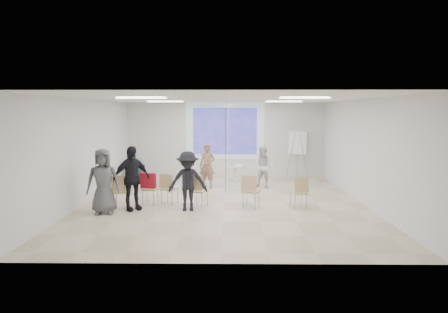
{
  "coord_description": "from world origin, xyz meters",
  "views": [
    {
      "loc": [
        0.13,
        -10.76,
        2.65
      ],
      "look_at": [
        0.0,
        0.8,
        1.25
      ],
      "focal_mm": 30.0,
      "sensor_mm": 36.0,
      "label": 1
    }
  ],
  "objects_px": {
    "audience_left": "(131,174)",
    "av_cart": "(136,170)",
    "laptop": "(170,187)",
    "chair_center": "(198,188)",
    "player_left": "(207,163)",
    "chair_far_left": "(121,189)",
    "audience_mid": "(188,177)",
    "player_right": "(264,165)",
    "pedestal_table": "(235,174)",
    "chair_right_inner": "(250,189)",
    "chair_left_inner": "(168,186)",
    "chair_right_far": "(300,190)",
    "audience_outer": "(103,177)",
    "chair_left_mid": "(149,187)",
    "flipchart_easel": "(297,142)"
  },
  "relations": [
    {
      "from": "chair_center",
      "to": "flipchart_easel",
      "type": "distance_m",
      "value": 6.01
    },
    {
      "from": "player_left",
      "to": "chair_far_left",
      "type": "xyz_separation_m",
      "value": [
        -2.19,
        -2.9,
        -0.31
      ]
    },
    {
      "from": "chair_left_inner",
      "to": "audience_left",
      "type": "relative_size",
      "value": 0.45
    },
    {
      "from": "pedestal_table",
      "to": "audience_left",
      "type": "xyz_separation_m",
      "value": [
        -2.83,
        -3.46,
        0.58
      ]
    },
    {
      "from": "player_left",
      "to": "av_cart",
      "type": "relative_size",
      "value": 2.13
    },
    {
      "from": "player_left",
      "to": "chair_right_inner",
      "type": "relative_size",
      "value": 1.89
    },
    {
      "from": "audience_outer",
      "to": "chair_right_far",
      "type": "bearing_deg",
      "value": -5.28
    },
    {
      "from": "pedestal_table",
      "to": "chair_left_mid",
      "type": "distance_m",
      "value": 3.8
    },
    {
      "from": "pedestal_table",
      "to": "chair_center",
      "type": "height_order",
      "value": "chair_center"
    },
    {
      "from": "chair_right_inner",
      "to": "laptop",
      "type": "height_order",
      "value": "chair_right_inner"
    },
    {
      "from": "chair_center",
      "to": "chair_right_inner",
      "type": "xyz_separation_m",
      "value": [
        1.44,
        -0.08,
        0.01
      ]
    },
    {
      "from": "player_left",
      "to": "chair_right_inner",
      "type": "height_order",
      "value": "player_left"
    },
    {
      "from": "player_left",
      "to": "chair_right_far",
      "type": "bearing_deg",
      "value": -28.9
    },
    {
      "from": "audience_left",
      "to": "av_cart",
      "type": "distance_m",
      "value": 4.65
    },
    {
      "from": "chair_right_inner",
      "to": "audience_outer",
      "type": "bearing_deg",
      "value": -150.33
    },
    {
      "from": "laptop",
      "to": "audience_outer",
      "type": "height_order",
      "value": "audience_outer"
    },
    {
      "from": "pedestal_table",
      "to": "chair_left_inner",
      "type": "distance_m",
      "value": 3.46
    },
    {
      "from": "chair_left_inner",
      "to": "chair_far_left",
      "type": "bearing_deg",
      "value": -135.12
    },
    {
      "from": "chair_far_left",
      "to": "flipchart_easel",
      "type": "bearing_deg",
      "value": 35.74
    },
    {
      "from": "audience_left",
      "to": "chair_far_left",
      "type": "bearing_deg",
      "value": 130.07
    },
    {
      "from": "pedestal_table",
      "to": "chair_right_inner",
      "type": "distance_m",
      "value": 3.28
    },
    {
      "from": "chair_right_far",
      "to": "audience_left",
      "type": "xyz_separation_m",
      "value": [
        -4.54,
        -0.18,
        0.48
      ]
    },
    {
      "from": "chair_center",
      "to": "av_cart",
      "type": "relative_size",
      "value": 1.11
    },
    {
      "from": "chair_far_left",
      "to": "audience_mid",
      "type": "height_order",
      "value": "audience_mid"
    },
    {
      "from": "player_right",
      "to": "chair_far_left",
      "type": "height_order",
      "value": "player_right"
    },
    {
      "from": "chair_right_inner",
      "to": "av_cart",
      "type": "xyz_separation_m",
      "value": [
        -4.2,
        4.29,
        -0.17
      ]
    },
    {
      "from": "chair_left_inner",
      "to": "chair_right_inner",
      "type": "distance_m",
      "value": 2.35
    },
    {
      "from": "pedestal_table",
      "to": "chair_left_inner",
      "type": "xyz_separation_m",
      "value": [
        -1.95,
        -2.86,
        0.12
      ]
    },
    {
      "from": "chair_right_far",
      "to": "chair_far_left",
      "type": "bearing_deg",
      "value": 167.81
    },
    {
      "from": "chair_right_far",
      "to": "audience_outer",
      "type": "bearing_deg",
      "value": 172.31
    },
    {
      "from": "player_right",
      "to": "av_cart",
      "type": "relative_size",
      "value": 1.98
    },
    {
      "from": "chair_right_far",
      "to": "laptop",
      "type": "height_order",
      "value": "chair_right_far"
    },
    {
      "from": "audience_left",
      "to": "audience_outer",
      "type": "relative_size",
      "value": 1.05
    },
    {
      "from": "laptop",
      "to": "chair_center",
      "type": "bearing_deg",
      "value": 175.16
    },
    {
      "from": "player_right",
      "to": "laptop",
      "type": "distance_m",
      "value": 3.7
    },
    {
      "from": "chair_left_inner",
      "to": "chair_right_inner",
      "type": "relative_size",
      "value": 0.97
    },
    {
      "from": "audience_left",
      "to": "chair_right_far",
      "type": "bearing_deg",
      "value": -35.11
    },
    {
      "from": "laptop",
      "to": "chair_left_inner",
      "type": "bearing_deg",
      "value": 94.32
    },
    {
      "from": "chair_left_mid",
      "to": "chair_center",
      "type": "height_order",
      "value": "chair_center"
    },
    {
      "from": "chair_far_left",
      "to": "laptop",
      "type": "xyz_separation_m",
      "value": [
        1.23,
        0.62,
        -0.08
      ]
    },
    {
      "from": "pedestal_table",
      "to": "av_cart",
      "type": "xyz_separation_m",
      "value": [
        -3.84,
        1.04,
        -0.03
      ]
    },
    {
      "from": "chair_far_left",
      "to": "audience_outer",
      "type": "height_order",
      "value": "audience_outer"
    },
    {
      "from": "player_left",
      "to": "av_cart",
      "type": "height_order",
      "value": "player_left"
    },
    {
      "from": "laptop",
      "to": "flipchart_easel",
      "type": "distance_m",
      "value": 6.26
    },
    {
      "from": "chair_left_inner",
      "to": "player_left",
      "type": "bearing_deg",
      "value": 88.69
    },
    {
      "from": "chair_left_mid",
      "to": "flipchart_easel",
      "type": "relative_size",
      "value": 0.45
    },
    {
      "from": "player_right",
      "to": "chair_center",
      "type": "relative_size",
      "value": 1.78
    },
    {
      "from": "audience_mid",
      "to": "chair_left_mid",
      "type": "bearing_deg",
      "value": 146.62
    },
    {
      "from": "audience_left",
      "to": "av_cart",
      "type": "xyz_separation_m",
      "value": [
        -1.01,
        4.5,
        -0.62
      ]
    },
    {
      "from": "chair_right_inner",
      "to": "audience_left",
      "type": "height_order",
      "value": "audience_left"
    }
  ]
}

